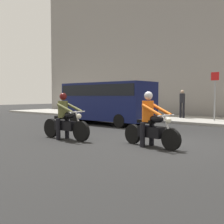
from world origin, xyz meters
name	(u,v)px	position (x,y,z in m)	size (l,w,h in m)	color
ground_plane	(168,144)	(0.00, 0.00, 0.00)	(80.00, 80.00, 0.00)	black
motorcycle_with_rider_orange_stripe	(150,124)	(-0.15, -0.80, 0.66)	(2.07, 0.73, 1.62)	black
motorcycle_with_rider_olive	(65,121)	(-3.15, -1.51, 0.65)	(2.20, 0.70, 1.60)	black
parked_van_navy	(107,100)	(-5.57, 3.35, 1.27)	(5.12, 1.96, 2.18)	#11194C
street_sign_post	(215,91)	(-1.45, 7.59, 1.75)	(0.44, 0.08, 2.67)	gray
pedestrian_bystander	(182,102)	(-3.68, 8.18, 1.14)	(0.34, 0.34, 1.71)	black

